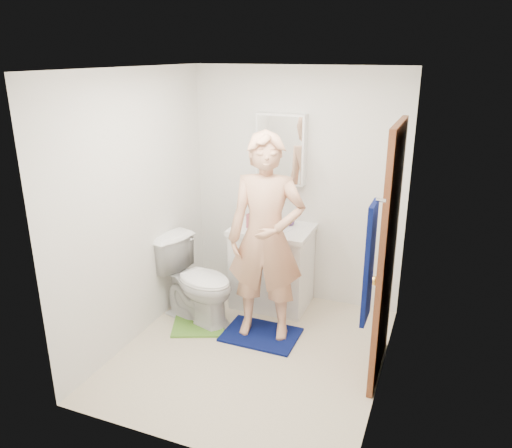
% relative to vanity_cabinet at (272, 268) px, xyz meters
% --- Properties ---
extents(floor, '(2.20, 2.40, 0.02)m').
position_rel_vanity_cabinet_xyz_m(floor, '(0.15, -0.91, -0.41)').
color(floor, beige).
rests_on(floor, ground).
extents(ceiling, '(2.20, 2.40, 0.02)m').
position_rel_vanity_cabinet_xyz_m(ceiling, '(0.15, -0.91, 2.01)').
color(ceiling, white).
rests_on(ceiling, ground).
extents(wall_back, '(2.20, 0.02, 2.40)m').
position_rel_vanity_cabinet_xyz_m(wall_back, '(0.15, 0.30, 0.80)').
color(wall_back, silver).
rests_on(wall_back, ground).
extents(wall_front, '(2.20, 0.02, 2.40)m').
position_rel_vanity_cabinet_xyz_m(wall_front, '(0.15, -2.12, 0.80)').
color(wall_front, silver).
rests_on(wall_front, ground).
extents(wall_left, '(0.02, 2.40, 2.40)m').
position_rel_vanity_cabinet_xyz_m(wall_left, '(-0.96, -0.91, 0.80)').
color(wall_left, silver).
rests_on(wall_left, ground).
extents(wall_right, '(0.02, 2.40, 2.40)m').
position_rel_vanity_cabinet_xyz_m(wall_right, '(1.26, -0.91, 0.80)').
color(wall_right, silver).
rests_on(wall_right, ground).
extents(vanity_cabinet, '(0.75, 0.55, 0.80)m').
position_rel_vanity_cabinet_xyz_m(vanity_cabinet, '(0.00, 0.00, 0.00)').
color(vanity_cabinet, white).
rests_on(vanity_cabinet, floor).
extents(countertop, '(0.79, 0.59, 0.05)m').
position_rel_vanity_cabinet_xyz_m(countertop, '(0.00, 0.00, 0.43)').
color(countertop, white).
rests_on(countertop, vanity_cabinet).
extents(sink_basin, '(0.40, 0.40, 0.03)m').
position_rel_vanity_cabinet_xyz_m(sink_basin, '(0.00, 0.00, 0.44)').
color(sink_basin, white).
rests_on(sink_basin, countertop).
extents(faucet, '(0.03, 0.03, 0.12)m').
position_rel_vanity_cabinet_xyz_m(faucet, '(0.00, 0.18, 0.51)').
color(faucet, silver).
rests_on(faucet, countertop).
extents(medicine_cabinet, '(0.50, 0.12, 0.70)m').
position_rel_vanity_cabinet_xyz_m(medicine_cabinet, '(0.00, 0.22, 1.20)').
color(medicine_cabinet, white).
rests_on(medicine_cabinet, wall_back).
extents(mirror_panel, '(0.46, 0.01, 0.66)m').
position_rel_vanity_cabinet_xyz_m(mirror_panel, '(0.00, 0.16, 1.20)').
color(mirror_panel, white).
rests_on(mirror_panel, wall_back).
extents(door, '(0.05, 0.80, 2.05)m').
position_rel_vanity_cabinet_xyz_m(door, '(1.22, -0.76, 0.62)').
color(door, brown).
rests_on(door, ground).
extents(door_knob, '(0.07, 0.07, 0.07)m').
position_rel_vanity_cabinet_xyz_m(door_knob, '(1.18, -1.08, 0.55)').
color(door_knob, gold).
rests_on(door_knob, door).
extents(towel, '(0.03, 0.24, 0.80)m').
position_rel_vanity_cabinet_xyz_m(towel, '(1.18, -1.48, 0.85)').
color(towel, '#081251').
rests_on(towel, wall_right).
extents(towel_hook, '(0.06, 0.02, 0.02)m').
position_rel_vanity_cabinet_xyz_m(towel_hook, '(1.22, -1.48, 1.27)').
color(towel_hook, silver).
rests_on(towel_hook, wall_right).
extents(toilet, '(0.91, 0.67, 0.83)m').
position_rel_vanity_cabinet_xyz_m(toilet, '(-0.57, -0.58, 0.01)').
color(toilet, white).
rests_on(toilet, floor).
extents(bath_mat, '(0.69, 0.50, 0.02)m').
position_rel_vanity_cabinet_xyz_m(bath_mat, '(0.13, -0.64, -0.39)').
color(bath_mat, '#081251').
rests_on(bath_mat, floor).
extents(green_rug, '(0.61, 0.57, 0.02)m').
position_rel_vanity_cabinet_xyz_m(green_rug, '(-0.49, -0.71, -0.39)').
color(green_rug, '#599331').
rests_on(green_rug, floor).
extents(soap_dispenser, '(0.11, 0.11, 0.21)m').
position_rel_vanity_cabinet_xyz_m(soap_dispenser, '(-0.18, -0.08, 0.56)').
color(soap_dispenser, '#AD515C').
rests_on(soap_dispenser, countertop).
extents(toothbrush_cup, '(0.13, 0.13, 0.09)m').
position_rel_vanity_cabinet_xyz_m(toothbrush_cup, '(0.14, 0.11, 0.49)').
color(toothbrush_cup, '#5C397E').
rests_on(toothbrush_cup, countertop).
extents(man, '(0.75, 0.56, 1.88)m').
position_rel_vanity_cabinet_xyz_m(man, '(0.15, -0.59, 0.56)').
color(man, tan).
rests_on(man, bath_mat).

